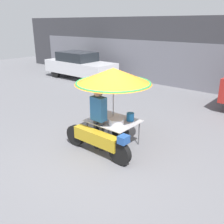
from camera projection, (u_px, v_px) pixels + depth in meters
name	position (u px, v px, depth m)	size (l,w,h in m)	color
ground_plane	(103.00, 156.00, 6.17)	(36.00, 36.00, 0.00)	slate
shopfront_building	(223.00, 54.00, 11.76)	(28.00, 2.06, 3.40)	#38383D
vendor_motorcycle_cart	(112.00, 86.00, 6.15)	(2.07, 1.92, 2.07)	black
vendor_person	(99.00, 116.00, 6.21)	(0.38, 0.22, 1.63)	#2D2D33
parked_car	(79.00, 65.00, 14.40)	(4.41, 1.68, 1.52)	black
potted_plant	(68.00, 64.00, 16.45)	(0.60, 0.60, 0.86)	gray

